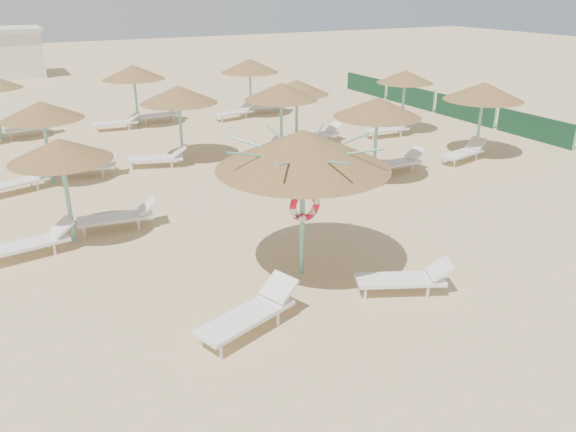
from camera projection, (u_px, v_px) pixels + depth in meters
name	position (u px, v px, depth m)	size (l,w,h in m)	color
ground	(312.00, 276.00, 12.36)	(120.00, 120.00, 0.00)	tan
main_palapa	(303.00, 150.00, 11.42)	(3.63, 3.63, 3.26)	#68B5A3
lounger_main_a	(251.00, 312.00, 10.32)	(2.22, 1.31, 0.77)	white
lounger_main_b	(407.00, 278.00, 11.57)	(2.02, 1.33, 0.71)	white
palapa_field	(244.00, 91.00, 20.76)	(19.20, 14.33, 2.72)	#68B5A3
windbreak_fence	(465.00, 110.00, 26.32)	(0.08, 19.84, 1.10)	#174522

